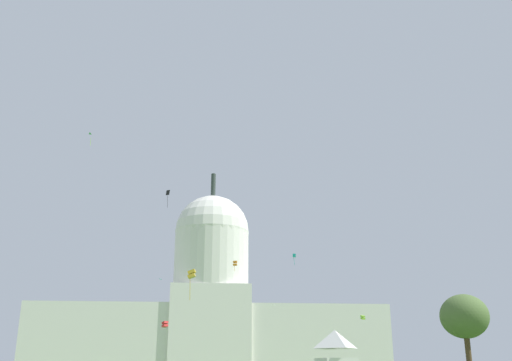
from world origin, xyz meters
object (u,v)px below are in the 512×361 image
(tree_east_near, at_px, (464,317))
(kite_cyan_mid, at_px, (162,281))
(kite_orange_mid, at_px, (235,263))
(kite_green_high, at_px, (92,137))
(kite_gold_low, at_px, (192,274))
(kite_black_high, at_px, (168,194))
(event_tent, at_px, (336,353))
(kite_lime_low, at_px, (363,317))
(kite_white_low, at_px, (272,306))
(kite_turquoise_mid, at_px, (294,256))
(kite_red_low, at_px, (165,324))
(capitol_building, at_px, (210,308))

(tree_east_near, xyz_separation_m, kite_cyan_mid, (-50.36, 67.28, 14.35))
(kite_orange_mid, distance_m, kite_green_high, 52.92)
(kite_gold_low, bearing_deg, kite_black_high, -163.05)
(event_tent, relative_size, kite_lime_low, 5.89)
(event_tent, bearing_deg, kite_white_low, 85.60)
(kite_orange_mid, height_order, kite_lime_low, kite_orange_mid)
(kite_gold_low, height_order, kite_turquoise_mid, kite_turquoise_mid)
(kite_green_high, bearing_deg, kite_cyan_mid, -71.84)
(tree_east_near, height_order, kite_black_high, kite_black_high)
(kite_turquoise_mid, xyz_separation_m, kite_cyan_mid, (-32.12, 19.96, -3.46))
(tree_east_near, bearing_deg, kite_green_high, 142.99)
(kite_gold_low, xyz_separation_m, kite_red_low, (-6.75, 55.88, -2.68))
(kite_red_low, relative_size, kite_cyan_mid, 0.99)
(event_tent, bearing_deg, kite_red_low, 114.77)
(kite_gold_low, distance_m, kite_turquoise_mid, 62.08)
(kite_cyan_mid, relative_size, kite_lime_low, 1.29)
(kite_white_low, distance_m, kite_green_high, 65.97)
(event_tent, xyz_separation_m, tree_east_near, (20.41, 1.69, 5.35))
(kite_gold_low, height_order, kite_cyan_mid, kite_cyan_mid)
(kite_white_low, bearing_deg, capitol_building, -134.62)
(kite_gold_low, height_order, kite_lime_low, kite_lime_low)
(capitol_building, xyz_separation_m, kite_turquoise_mid, (18.55, -81.00, 4.75))
(kite_green_high, bearing_deg, tree_east_near, -148.92)
(kite_orange_mid, xyz_separation_m, kite_gold_low, (-10.32, -85.17, -16.28))
(tree_east_near, relative_size, kite_black_high, 2.50)
(kite_black_high, relative_size, kite_turquoise_mid, 1.84)
(kite_gold_low, bearing_deg, tree_east_near, 112.09)
(kite_white_low, height_order, kite_lime_low, kite_white_low)
(capitol_building, bearing_deg, kite_red_low, -97.68)
(event_tent, bearing_deg, tree_east_near, 0.19)
(kite_orange_mid, distance_m, kite_gold_low, 87.33)
(kite_orange_mid, bearing_deg, event_tent, 20.19)
(tree_east_near, relative_size, kite_turquoise_mid, 4.59)
(kite_lime_low, bearing_deg, tree_east_near, 67.66)
(kite_white_low, distance_m, kite_gold_low, 84.94)
(event_tent, bearing_deg, kite_gold_low, -165.31)
(kite_red_low, bearing_deg, kite_green_high, -49.00)
(kite_white_low, xyz_separation_m, kite_turquoise_mid, (2.35, -26.15, 9.18))
(event_tent, bearing_deg, kite_lime_low, 66.54)
(kite_orange_mid, xyz_separation_m, kite_lime_low, (32.85, -12.12, -15.73))
(capitol_building, bearing_deg, tree_east_near, -74.00)
(kite_red_low, relative_size, kite_turquoise_mid, 0.59)
(event_tent, xyz_separation_m, kite_orange_mid, (-10.27, 77.99, 26.10))
(tree_east_near, height_order, kite_white_low, kite_white_low)
(kite_lime_low, bearing_deg, event_tent, 50.67)
(kite_gold_low, xyz_separation_m, kite_lime_low, (43.17, 73.05, 0.55))
(capitol_building, height_order, kite_turquoise_mid, capitol_building)
(kite_orange_mid, bearing_deg, kite_red_low, -17.54)
(kite_white_low, relative_size, kite_black_high, 0.29)
(kite_cyan_mid, bearing_deg, kite_green_high, 147.70)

